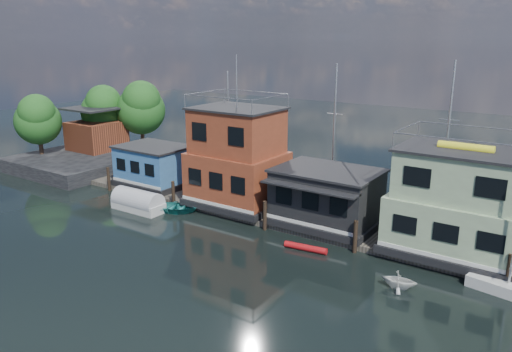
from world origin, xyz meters
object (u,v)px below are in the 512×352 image
Objects in this scene: houseboat_blue at (154,166)px; houseboat_green at (459,205)px; tarp_runabout at (138,202)px; dinghy_teal at (175,207)px; houseboat_dark at (327,197)px; red_kayak at (306,248)px; day_sailer at (508,287)px; houseboat_red at (237,159)px; dinghy_white at (399,280)px.

houseboat_green is at bearing 0.00° from houseboat_blue.
tarp_runabout is 3.06m from dinghy_teal.
dinghy_teal is at bearing -162.72° from houseboat_dark.
tarp_runabout is at bearing 175.37° from red_kayak.
houseboat_green is 24.00m from tarp_runabout.
houseboat_blue is 30.33m from day_sailer.
red_kayak is at bearing -112.04° from dinghy_teal.
tarp_runabout is (-23.29, -5.03, -2.86)m from houseboat_green.
dinghy_teal is at bearing -31.54° from houseboat_blue.
houseboat_red is 4.07× the size of red_kayak.
dinghy_teal is 1.29× the size of red_kayak.
dinghy_teal is 24.21m from day_sailer.
dinghy_white is 21.80m from tarp_runabout.
day_sailer is (5.12, 2.72, -0.11)m from dinghy_white.
houseboat_red is at bearing -180.00° from houseboat_green.
tarp_runabout is at bearing 78.80° from dinghy_white.
tarp_runabout is 15.05m from red_kayak.
dinghy_teal reaches higher than red_kayak.
houseboat_green is (17.00, 0.00, -0.55)m from houseboat_red.
dinghy_teal is 0.57× the size of day_sailer.
red_kayak is (0.74, -4.33, -2.20)m from houseboat_dark.
houseboat_red is 1.41× the size of houseboat_green.
dinghy_white reaches higher than dinghy_teal.
dinghy_white is 19.21m from dinghy_teal.
houseboat_blue is 17.50m from houseboat_dark.
houseboat_green reaches higher than dinghy_teal.
houseboat_green is at bearing -23.44° from dinghy_white.
red_kayak is at bearing -164.78° from day_sailer.
red_kayak is (12.33, -0.72, -0.17)m from dinghy_teal.
dinghy_teal is (-20.59, -3.63, -3.16)m from houseboat_green.
houseboat_dark is 15.24m from tarp_runabout.
houseboat_red is at bearing 179.86° from houseboat_dark.
tarp_runabout is (-6.29, -5.03, -3.42)m from houseboat_red.
houseboat_blue is 2.20× the size of red_kayak.
houseboat_green reaches higher than houseboat_blue.
houseboat_red is at bearing -63.41° from dinghy_teal.
houseboat_green reaches higher than day_sailer.
houseboat_red reaches higher than dinghy_teal.
tarp_runabout is at bearing 98.86° from dinghy_teal.
houseboat_blue is at bearing 67.78° from dinghy_white.
houseboat_dark reaches higher than dinghy_teal.
red_kayak is at bearing -26.47° from houseboat_red.
houseboat_dark is 1.98× the size of dinghy_teal.
houseboat_red is 6.31m from dinghy_teal.
houseboat_green reaches higher than houseboat_dark.
tarp_runabout reaches higher than dinghy_teal.
red_kayak is (-8.26, -4.35, -3.34)m from houseboat_green.
houseboat_green is 5.73m from day_sailer.
houseboat_blue is 9.69m from houseboat_red.
houseboat_blue is at bearing 179.94° from houseboat_dark.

